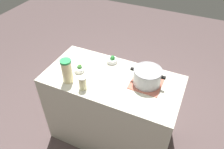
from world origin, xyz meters
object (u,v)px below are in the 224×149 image
Objects in this scene: mason_jar at (83,83)px; broccoli_bowl_center at (112,60)px; lemonade_pitcher at (67,71)px; cooking_pot at (147,76)px; broccoli_bowl_front at (79,69)px.

broccoli_bowl_center is (0.07, 0.49, -0.04)m from mason_jar.
mason_jar is at bearing -10.45° from lemonade_pitcher.
mason_jar is (-0.52, -0.32, -0.02)m from cooking_pot.
broccoli_bowl_center is at bearing 60.10° from lemonade_pitcher.
cooking_pot is 1.37× the size of lemonade_pitcher.
cooking_pot is 0.61m from mason_jar.
lemonade_pitcher is at bearing -119.90° from broccoli_bowl_center.
broccoli_bowl_center is at bearing 81.29° from mason_jar.
mason_jar reaches higher than broccoli_bowl_front.
lemonade_pitcher is 0.20m from broccoli_bowl_front.
cooking_pot is at bearing 21.86° from lemonade_pitcher.
cooking_pot is 3.36× the size of broccoli_bowl_front.
broccoli_bowl_front is at bearing 128.28° from mason_jar.
lemonade_pitcher reaches higher than broccoli_bowl_front.
lemonade_pitcher reaches higher than broccoli_bowl_center.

